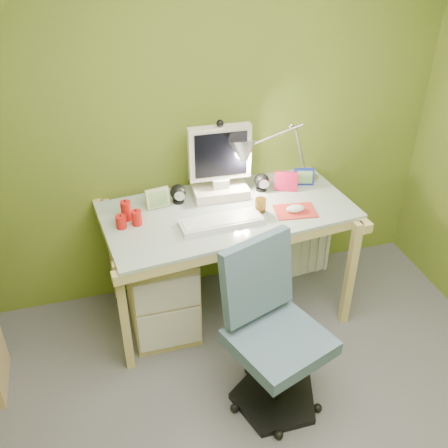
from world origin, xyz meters
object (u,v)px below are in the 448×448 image
object	(u,v)px
desk	(228,261)
task_chair	(280,340)
radiator	(301,247)
desk_lamp	(290,140)
monitor	(220,154)

from	to	relation	value
desk	task_chair	distance (m)	0.81
desk	radiator	size ratio (longest dim) A/B	3.83
desk_lamp	monitor	bearing A→B (deg)	-172.85
desk_lamp	radiator	world-z (taller)	desk_lamp
monitor	desk	bearing A→B (deg)	-88.05
desk	monitor	distance (m)	0.70
monitor	desk_lamp	distance (m)	0.45
desk	task_chair	xyz separation A→B (m)	(0.05, -0.81, 0.07)
desk_lamp	desk	bearing A→B (deg)	-151.05
desk_lamp	radiator	bearing A→B (deg)	31.93
monitor	desk_lamp	size ratio (longest dim) A/B	0.88
desk	monitor	world-z (taller)	monitor
task_chair	desk	bearing A→B (deg)	73.02
monitor	task_chair	size ratio (longest dim) A/B	0.59
desk_lamp	radiator	distance (m)	0.95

